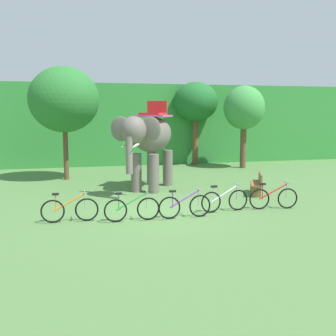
# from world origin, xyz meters

# --- Properties ---
(ground_plane) EXTENTS (80.00, 80.00, 0.00)m
(ground_plane) POSITION_xyz_m (0.00, 0.00, 0.00)
(ground_plane) COLOR #4C753D
(foliage_hedge) EXTENTS (36.00, 6.00, 5.03)m
(foliage_hedge) POSITION_xyz_m (0.00, 14.70, 2.51)
(foliage_hedge) COLOR #338438
(foliage_hedge) RESTS_ON ground
(tree_right) EXTENTS (3.36, 3.36, 5.47)m
(tree_right) POSITION_xyz_m (-3.10, 7.31, 3.88)
(tree_right) COLOR brown
(tree_right) RESTS_ON ground
(tree_center_right) EXTENTS (2.75, 2.75, 5.15)m
(tree_center_right) POSITION_xyz_m (4.77, 11.14, 3.89)
(tree_center_right) COLOR brown
(tree_center_right) RESTS_ON ground
(tree_center_left) EXTENTS (2.40, 2.40, 4.83)m
(tree_center_left) POSITION_xyz_m (7.09, 9.10, 3.51)
(tree_center_left) COLOR brown
(tree_center_left) RESTS_ON ground
(elephant) EXTENTS (3.29, 4.02, 3.78)m
(elephant) POSITION_xyz_m (0.36, 3.70, 2.20)
(elephant) COLOR #665E56
(elephant) RESTS_ON ground
(bike_orange) EXTENTS (1.71, 0.52, 0.92)m
(bike_orange) POSITION_xyz_m (-2.99, -0.71, 0.39)
(bike_orange) COLOR black
(bike_orange) RESTS_ON ground
(bike_green) EXTENTS (1.71, 0.52, 0.92)m
(bike_green) POSITION_xyz_m (-1.15, -1.06, 0.39)
(bike_green) COLOR black
(bike_green) RESTS_ON ground
(bike_purple) EXTENTS (1.71, 0.52, 0.92)m
(bike_purple) POSITION_xyz_m (0.51, -1.09, 0.39)
(bike_purple) COLOR black
(bike_purple) RESTS_ON ground
(bike_white) EXTENTS (1.71, 0.52, 0.92)m
(bike_white) POSITION_xyz_m (2.03, -0.63, 0.39)
(bike_white) COLOR black
(bike_white) RESTS_ON ground
(bike_red) EXTENTS (1.70, 0.52, 0.92)m
(bike_red) POSITION_xyz_m (3.79, -0.68, 0.39)
(bike_red) COLOR black
(bike_red) RESTS_ON ground
(wooden_bench) EXTENTS (0.97, 1.54, 0.89)m
(wooden_bench) POSITION_xyz_m (4.37, 1.70, 0.48)
(wooden_bench) COLOR brown
(wooden_bench) RESTS_ON ground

